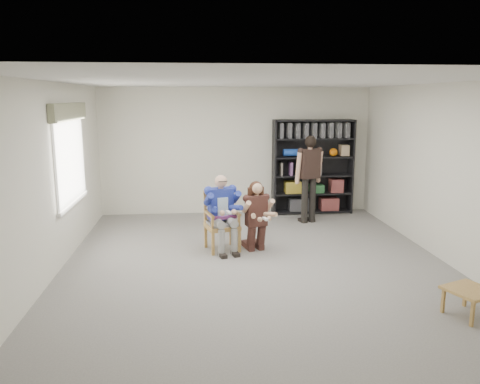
{
  "coord_description": "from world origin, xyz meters",
  "views": [
    {
      "loc": [
        -0.93,
        -6.88,
        2.56
      ],
      "look_at": [
        -0.2,
        0.6,
        1.05
      ],
      "focal_mm": 35.0,
      "sensor_mm": 36.0,
      "label": 1
    }
  ],
  "objects_px": {
    "side_table": "(469,302)",
    "armchair": "(222,221)",
    "bookshelf": "(313,167)",
    "standing_man": "(309,180)",
    "seated_man": "(222,213)",
    "kneeling_woman": "(257,217)"
  },
  "relations": [
    {
      "from": "armchair",
      "to": "seated_man",
      "type": "distance_m",
      "value": 0.15
    },
    {
      "from": "armchair",
      "to": "seated_man",
      "type": "xyz_separation_m",
      "value": [
        0.0,
        0.0,
        0.15
      ]
    },
    {
      "from": "kneeling_woman",
      "to": "bookshelf",
      "type": "distance_m",
      "value": 3.09
    },
    {
      "from": "bookshelf",
      "to": "side_table",
      "type": "height_order",
      "value": "bookshelf"
    },
    {
      "from": "armchair",
      "to": "bookshelf",
      "type": "height_order",
      "value": "bookshelf"
    },
    {
      "from": "bookshelf",
      "to": "standing_man",
      "type": "bearing_deg",
      "value": -108.76
    },
    {
      "from": "bookshelf",
      "to": "standing_man",
      "type": "distance_m",
      "value": 0.89
    },
    {
      "from": "armchair",
      "to": "standing_man",
      "type": "xyz_separation_m",
      "value": [
        1.9,
        1.65,
        0.4
      ]
    },
    {
      "from": "standing_man",
      "to": "side_table",
      "type": "bearing_deg",
      "value": -95.56
    },
    {
      "from": "standing_man",
      "to": "side_table",
      "type": "height_order",
      "value": "standing_man"
    },
    {
      "from": "armchair",
      "to": "side_table",
      "type": "xyz_separation_m",
      "value": [
        2.78,
        -2.78,
        -0.33
      ]
    },
    {
      "from": "armchair",
      "to": "kneeling_woman",
      "type": "distance_m",
      "value": 0.6
    },
    {
      "from": "side_table",
      "to": "armchair",
      "type": "bearing_deg",
      "value": 135.01
    },
    {
      "from": "seated_man",
      "to": "armchair",
      "type": "bearing_deg",
      "value": 0.0
    },
    {
      "from": "kneeling_woman",
      "to": "bookshelf",
      "type": "relative_size",
      "value": 0.57
    },
    {
      "from": "kneeling_woman",
      "to": "armchair",
      "type": "bearing_deg",
      "value": 154.05
    },
    {
      "from": "armchair",
      "to": "side_table",
      "type": "height_order",
      "value": "armchair"
    },
    {
      "from": "kneeling_woman",
      "to": "bookshelf",
      "type": "xyz_separation_m",
      "value": [
        1.61,
        2.6,
        0.45
      ]
    },
    {
      "from": "seated_man",
      "to": "side_table",
      "type": "xyz_separation_m",
      "value": [
        2.78,
        -2.78,
        -0.48
      ]
    },
    {
      "from": "armchair",
      "to": "bookshelf",
      "type": "bearing_deg",
      "value": 34.3
    },
    {
      "from": "kneeling_woman",
      "to": "standing_man",
      "type": "height_order",
      "value": "standing_man"
    },
    {
      "from": "seated_man",
      "to": "kneeling_woman",
      "type": "distance_m",
      "value": 0.59
    }
  ]
}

